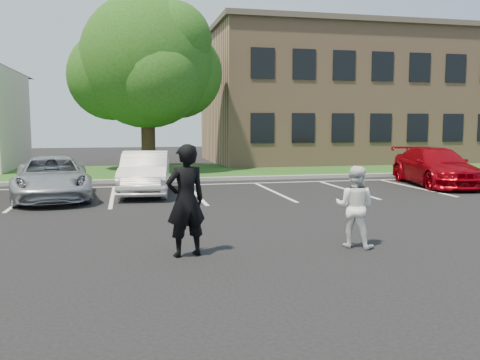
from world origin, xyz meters
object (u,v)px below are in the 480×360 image
at_px(office_building, 377,98).
at_px(man_black_suit, 186,201).
at_px(tree, 148,65).
at_px(man_white_shirt, 355,207).
at_px(car_silver_minivan, 52,178).
at_px(car_white_sedan, 145,173).
at_px(car_red_compact, 436,167).

relative_size(office_building, man_black_suit, 10.88).
relative_size(tree, man_white_shirt, 5.47).
xyz_separation_m(car_silver_minivan, car_white_sedan, (2.98, 0.62, 0.05)).
height_order(office_building, car_white_sedan, office_building).
height_order(office_building, car_silver_minivan, office_building).
xyz_separation_m(man_white_shirt, car_silver_minivan, (-6.71, 8.08, -0.12)).
bearing_deg(office_building, car_red_compact, -108.12).
bearing_deg(tree, man_white_shirt, -79.47).
distance_m(man_white_shirt, car_white_sedan, 9.46).
bearing_deg(tree, car_white_sedan, -93.79).
distance_m(office_building, tree, 16.02).
bearing_deg(office_building, car_silver_minivan, -142.91).
relative_size(man_black_suit, car_white_sedan, 0.46).
bearing_deg(tree, car_red_compact, -38.14).
height_order(man_black_suit, car_white_sedan, man_black_suit).
height_order(office_building, man_black_suit, office_building).
xyz_separation_m(tree, man_black_suit, (-0.14, -17.03, -4.32)).
bearing_deg(man_white_shirt, car_silver_minivan, -12.35).
xyz_separation_m(car_silver_minivan, car_red_compact, (14.24, 0.58, 0.05)).
xyz_separation_m(man_white_shirt, car_white_sedan, (-3.73, 8.70, -0.07)).
distance_m(car_white_sedan, car_red_compact, 11.26).
xyz_separation_m(office_building, man_white_shirt, (-11.96, -22.19, -3.35)).
relative_size(man_white_shirt, car_red_compact, 0.32).
xyz_separation_m(man_black_suit, car_red_compact, (10.84, 8.62, -0.29)).
height_order(tree, car_silver_minivan, tree).
height_order(man_white_shirt, car_red_compact, man_white_shirt).
relative_size(office_building, car_white_sedan, 5.01).
height_order(office_building, tree, tree).
distance_m(tree, car_red_compact, 14.37).
xyz_separation_m(tree, man_white_shirt, (3.17, -17.06, -4.55)).
distance_m(tree, man_black_suit, 17.57).
bearing_deg(car_silver_minivan, man_white_shirt, -57.67).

